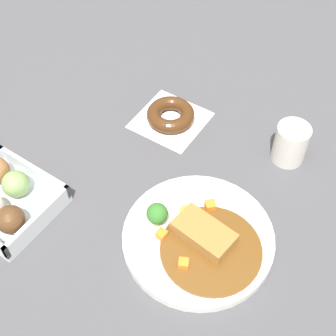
{
  "coord_description": "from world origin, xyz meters",
  "views": [
    {
      "loc": [
        0.36,
        -0.44,
        0.74
      ],
      "look_at": [
        0.03,
        0.04,
        0.03
      ],
      "focal_mm": 52.13,
      "sensor_mm": 36.0,
      "label": 1
    }
  ],
  "objects_px": {
    "chocolate_ring_donut": "(171,115)",
    "curry_plate": "(198,238)",
    "donut_box": "(1,198)",
    "coffee_mug": "(291,143)"
  },
  "relations": [
    {
      "from": "chocolate_ring_donut",
      "to": "curry_plate",
      "type": "bearing_deg",
      "value": -46.67
    },
    {
      "from": "chocolate_ring_donut",
      "to": "coffee_mug",
      "type": "distance_m",
      "value": 0.26
    },
    {
      "from": "chocolate_ring_donut",
      "to": "coffee_mug",
      "type": "bearing_deg",
      "value": 10.38
    },
    {
      "from": "donut_box",
      "to": "curry_plate",
      "type": "bearing_deg",
      "value": 22.38
    },
    {
      "from": "coffee_mug",
      "to": "chocolate_ring_donut",
      "type": "bearing_deg",
      "value": -169.62
    },
    {
      "from": "donut_box",
      "to": "coffee_mug",
      "type": "relative_size",
      "value": 2.15
    },
    {
      "from": "curry_plate",
      "to": "coffee_mug",
      "type": "bearing_deg",
      "value": 80.87
    },
    {
      "from": "coffee_mug",
      "to": "curry_plate",
      "type": "bearing_deg",
      "value": -99.13
    },
    {
      "from": "donut_box",
      "to": "coffee_mug",
      "type": "bearing_deg",
      "value": 46.9
    },
    {
      "from": "donut_box",
      "to": "chocolate_ring_donut",
      "type": "distance_m",
      "value": 0.38
    }
  ]
}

